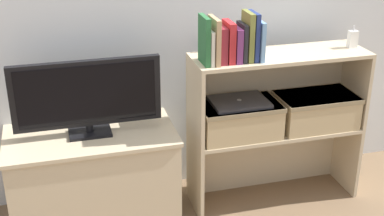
% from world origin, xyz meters
% --- Properties ---
extents(tv_stand, '(0.89, 0.48, 0.51)m').
position_xyz_m(tv_stand, '(-0.53, 0.23, 0.25)').
color(tv_stand, '#CCB793').
rests_on(tv_stand, ground_plane).
extents(tv, '(0.76, 0.14, 0.41)m').
position_xyz_m(tv, '(-0.53, 0.23, 0.73)').
color(tv, black).
rests_on(tv, tv_stand).
extents(bookshelf_lower_tier, '(0.96, 0.30, 0.44)m').
position_xyz_m(bookshelf_lower_tier, '(0.49, 0.21, 0.28)').
color(bookshelf_lower_tier, '#CCB793').
rests_on(bookshelf_lower_tier, ground_plane).
extents(bookshelf_upper_tier, '(0.96, 0.30, 0.44)m').
position_xyz_m(bookshelf_upper_tier, '(0.49, 0.21, 0.73)').
color(bookshelf_upper_tier, '#CCB793').
rests_on(bookshelf_upper_tier, bookshelf_lower_tier).
extents(book_forest, '(0.03, 0.14, 0.24)m').
position_xyz_m(book_forest, '(0.05, 0.10, 1.01)').
color(book_forest, '#286638').
rests_on(book_forest, bookshelf_upper_tier).
extents(book_ivory, '(0.02, 0.15, 0.17)m').
position_xyz_m(book_ivory, '(0.07, 0.10, 0.97)').
color(book_ivory, silver).
rests_on(book_ivory, bookshelf_upper_tier).
extents(book_tan, '(0.02, 0.16, 0.23)m').
position_xyz_m(book_tan, '(0.10, 0.10, 1.00)').
color(book_tan, tan).
rests_on(book_tan, bookshelf_upper_tier).
extents(book_maroon, '(0.04, 0.13, 0.19)m').
position_xyz_m(book_maroon, '(0.14, 0.10, 0.98)').
color(book_maroon, maroon).
rests_on(book_maroon, bookshelf_upper_tier).
extents(book_crimson, '(0.03, 0.13, 0.21)m').
position_xyz_m(book_crimson, '(0.18, 0.10, 0.99)').
color(book_crimson, '#B22328').
rests_on(book_crimson, bookshelf_upper_tier).
extents(book_plum, '(0.03, 0.14, 0.18)m').
position_xyz_m(book_plum, '(0.22, 0.10, 0.97)').
color(book_plum, '#6B2D66').
rests_on(book_plum, bookshelf_upper_tier).
extents(book_charcoal, '(0.02, 0.13, 0.19)m').
position_xyz_m(book_charcoal, '(0.25, 0.10, 0.98)').
color(book_charcoal, '#232328').
rests_on(book_charcoal, bookshelf_upper_tier).
extents(book_olive, '(0.03, 0.13, 0.25)m').
position_xyz_m(book_olive, '(0.28, 0.10, 1.01)').
color(book_olive, olive).
rests_on(book_olive, bookshelf_upper_tier).
extents(book_navy, '(0.02, 0.13, 0.25)m').
position_xyz_m(book_navy, '(0.31, 0.10, 1.01)').
color(book_navy, navy).
rests_on(book_navy, bookshelf_upper_tier).
extents(book_skyblue, '(0.02, 0.16, 0.20)m').
position_xyz_m(book_skyblue, '(0.34, 0.10, 0.99)').
color(book_skyblue, '#709ECC').
rests_on(book_skyblue, bookshelf_upper_tier).
extents(baby_monitor, '(0.05, 0.03, 0.12)m').
position_xyz_m(baby_monitor, '(0.91, 0.15, 0.93)').
color(baby_monitor, white).
rests_on(baby_monitor, bookshelf_upper_tier).
extents(storage_basket_left, '(0.44, 0.27, 0.19)m').
position_xyz_m(storage_basket_left, '(0.26, 0.14, 0.54)').
color(storage_basket_left, tan).
rests_on(storage_basket_left, bookshelf_lower_tier).
extents(storage_basket_right, '(0.44, 0.27, 0.19)m').
position_xyz_m(storage_basket_right, '(0.72, 0.14, 0.54)').
color(storage_basket_right, tan).
rests_on(storage_basket_right, bookshelf_lower_tier).
extents(laptop, '(0.30, 0.23, 0.02)m').
position_xyz_m(laptop, '(0.26, 0.14, 0.64)').
color(laptop, '#2D2D33').
rests_on(laptop, storage_basket_left).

